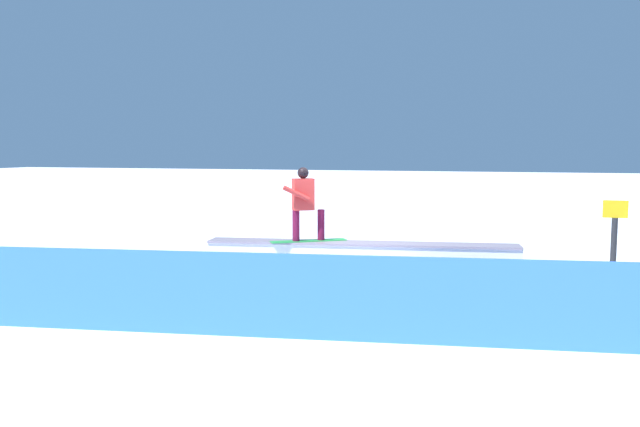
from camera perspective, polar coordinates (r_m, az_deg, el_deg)
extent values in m
plane|color=white|center=(12.63, 3.63, -6.00)|extent=(120.00, 120.00, 0.00)
cube|color=white|center=(12.56, 3.64, -4.39)|extent=(6.05, 1.34, 0.72)
cube|color=#2E6BB6|center=(12.60, 3.63, -5.20)|extent=(6.06, 1.35, 0.17)
cube|color=gray|center=(12.50, 3.65, -2.66)|extent=(6.06, 1.40, 0.04)
cube|color=green|center=(12.62, -1.02, -2.44)|extent=(1.42, 1.04, 0.01)
cylinder|color=maroon|center=(12.52, -2.15, -1.09)|extent=(0.19, 0.19, 0.60)
cylinder|color=maroon|center=(12.65, 0.09, -1.01)|extent=(0.19, 0.19, 0.60)
cube|color=red|center=(12.49, -1.51, 1.72)|extent=(0.47, 0.42, 0.62)
sphere|color=black|center=(12.47, -1.52, 3.64)|extent=(0.22, 0.22, 0.22)
cylinder|color=red|center=(12.29, -2.13, 1.79)|extent=(0.50, 0.37, 0.32)
cylinder|color=red|center=(12.68, -1.27, 1.92)|extent=(0.29, 0.23, 0.55)
cube|color=#3876EC|center=(8.76, -2.24, -7.40)|extent=(10.38, 1.53, 1.17)
cylinder|color=#262628|center=(12.15, 24.64, -3.64)|extent=(0.10, 0.10, 1.40)
cube|color=yellow|center=(12.04, 24.82, 0.36)|extent=(0.40, 0.04, 0.30)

